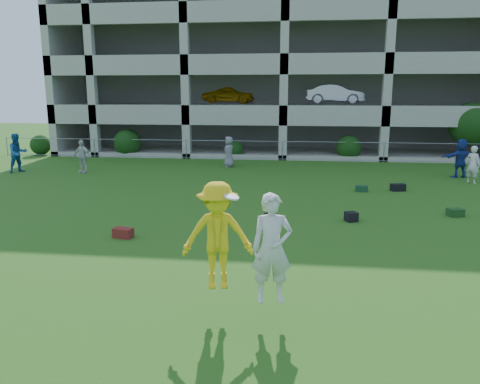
# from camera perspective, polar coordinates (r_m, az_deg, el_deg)

# --- Properties ---
(ground) EXTENTS (100.00, 100.00, 0.00)m
(ground) POSITION_cam_1_polar(r_m,az_deg,el_deg) (10.33, 1.54, -11.22)
(ground) COLOR #235114
(ground) RESTS_ON ground
(bystander_a) EXTENTS (1.19, 1.23, 2.00)m
(bystander_a) POSITION_cam_1_polar(r_m,az_deg,el_deg) (26.84, -25.47, 4.32)
(bystander_a) COLOR #1F5492
(bystander_a) RESTS_ON ground
(bystander_b) EXTENTS (1.07, 0.65, 1.70)m
(bystander_b) POSITION_cam_1_polar(r_m,az_deg,el_deg) (25.44, -18.69, 4.15)
(bystander_b) COLOR silver
(bystander_b) RESTS_ON ground
(bystander_c) EXTENTS (0.71, 0.93, 1.69)m
(bystander_c) POSITION_cam_1_polar(r_m,az_deg,el_deg) (25.99, -1.37, 4.93)
(bystander_c) COLOR slate
(bystander_c) RESTS_ON ground
(bystander_d) EXTENTS (1.84, 0.98, 1.89)m
(bystander_d) POSITION_cam_1_polar(r_m,az_deg,el_deg) (25.10, 25.29, 3.75)
(bystander_d) COLOR navy
(bystander_d) RESTS_ON ground
(bystander_e) EXTENTS (0.73, 0.74, 1.72)m
(bystander_e) POSITION_cam_1_polar(r_m,az_deg,el_deg) (23.76, 26.52, 3.01)
(bystander_e) COLOR silver
(bystander_e) RESTS_ON ground
(bag_red_a) EXTENTS (0.60, 0.41, 0.28)m
(bag_red_a) POSITION_cam_1_polar(r_m,az_deg,el_deg) (13.83, -14.06, -4.86)
(bag_red_a) COLOR #5A0F1D
(bag_red_a) RESTS_ON ground
(bag_black_b) EXTENTS (0.47, 0.45, 0.22)m
(bag_black_b) POSITION_cam_1_polar(r_m,az_deg,el_deg) (15.25, 3.81, -3.05)
(bag_black_b) COLOR black
(bag_black_b) RESTS_ON ground
(bag_green_c) EXTENTS (0.58, 0.48, 0.26)m
(bag_green_c) POSITION_cam_1_polar(r_m,az_deg,el_deg) (17.28, 24.77, -2.28)
(bag_green_c) COLOR black
(bag_green_c) RESTS_ON ground
(crate_d) EXTENTS (0.45, 0.45, 0.30)m
(crate_d) POSITION_cam_1_polar(r_m,az_deg,el_deg) (15.52, 13.41, -2.94)
(crate_d) COLOR black
(crate_d) RESTS_ON ground
(bag_black_e) EXTENTS (0.64, 0.40, 0.30)m
(bag_black_e) POSITION_cam_1_polar(r_m,az_deg,el_deg) (20.80, 18.69, 0.54)
(bag_black_e) COLOR black
(bag_black_e) RESTS_ON ground
(bag_green_g) EXTENTS (0.53, 0.34, 0.25)m
(bag_green_g) POSITION_cam_1_polar(r_m,az_deg,el_deg) (20.25, 14.61, 0.42)
(bag_green_g) COLOR #12331E
(bag_green_g) RESTS_ON ground
(frisbee_contest) EXTENTS (2.11, 0.99, 2.12)m
(frisbee_contest) POSITION_cam_1_polar(r_m,az_deg,el_deg) (8.51, -1.07, -5.73)
(frisbee_contest) COLOR yellow
(frisbee_contest) RESTS_ON ground
(parking_garage) EXTENTS (30.00, 14.00, 12.00)m
(parking_garage) POSITION_cam_1_polar(r_m,az_deg,el_deg) (37.21, 5.83, 15.00)
(parking_garage) COLOR #9E998C
(parking_garage) RESTS_ON ground
(fence) EXTENTS (36.06, 0.06, 1.20)m
(fence) POSITION_cam_1_polar(r_m,az_deg,el_deg) (28.67, 5.20, 5.08)
(fence) COLOR gray
(fence) RESTS_ON ground
(shrub_row) EXTENTS (34.38, 2.52, 3.50)m
(shrub_row) POSITION_cam_1_polar(r_m,az_deg,el_deg) (29.49, 14.30, 6.71)
(shrub_row) COLOR #163D11
(shrub_row) RESTS_ON ground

